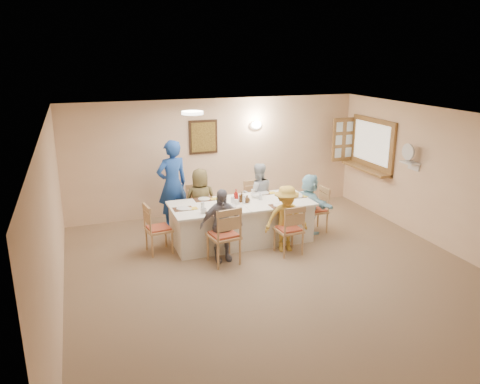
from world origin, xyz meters
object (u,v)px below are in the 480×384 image
object	(u,v)px
chair_left_end	(159,228)
condiment_ketchup	(236,196)
diner_back_left	(201,201)
diner_front_right	(286,219)
desk_fan	(410,155)
chair_right_end	(315,209)
chair_back_right	(256,203)
chair_back_left	(199,208)
chair_front_left	(224,234)
caregiver	(172,185)
serving_hatch	(372,145)
dining_table	(241,222)
chair_front_right	(289,229)
diner_right_end	(310,203)
diner_front_left	(221,225)

from	to	relation	value
chair_left_end	condiment_ketchup	bearing A→B (deg)	-95.58
diner_back_left	diner_front_right	size ratio (longest dim) A/B	1.07
desk_fan	chair_right_end	xyz separation A→B (m)	(-1.63, 0.61, -1.10)
diner_back_left	diner_front_right	bearing A→B (deg)	134.40
chair_back_right	diner_front_right	distance (m)	1.49
chair_back_left	diner_back_left	world-z (taller)	diner_back_left
chair_front_left	caregiver	distance (m)	2.04
chair_back_right	serving_hatch	bearing A→B (deg)	-2.73
diner_back_left	chair_front_left	bearing A→B (deg)	92.98
chair_back_right	diner_back_left	world-z (taller)	diner_back_left
condiment_ketchup	desk_fan	bearing A→B (deg)	-11.41
dining_table	chair_right_end	world-z (taller)	chair_right_end
dining_table	condiment_ketchup	world-z (taller)	condiment_ketchup
serving_hatch	chair_left_end	distance (m)	5.01
chair_front_right	chair_left_end	bearing A→B (deg)	-24.11
dining_table	chair_left_end	xyz separation A→B (m)	(-1.55, 0.00, 0.08)
diner_back_left	serving_hatch	bearing A→B (deg)	-176.10
condiment_ketchup	diner_back_left	bearing A→B (deg)	129.35
diner_back_left	condiment_ketchup	distance (m)	0.85
caregiver	chair_back_left	bearing A→B (deg)	127.10
chair_right_end	diner_back_left	bearing A→B (deg)	-108.62
serving_hatch	chair_front_right	world-z (taller)	serving_hatch
chair_front_right	diner_back_left	distance (m)	1.91
chair_back_right	diner_right_end	distance (m)	1.16
serving_hatch	diner_back_left	world-z (taller)	serving_hatch
chair_front_right	chair_back_right	bearing A→B (deg)	-93.70
chair_right_end	diner_front_left	bearing A→B (deg)	-73.52
chair_right_end	condiment_ketchup	distance (m)	1.69
desk_fan	chair_front_left	world-z (taller)	desk_fan
desk_fan	dining_table	distance (m)	3.45
chair_front_left	diner_front_left	bearing A→B (deg)	-98.56
desk_fan	caregiver	size ratio (longest dim) A/B	0.17
chair_right_end	caregiver	xyz separation A→B (m)	(-2.60, 1.15, 0.45)
chair_back_right	diner_front_right	size ratio (longest dim) A/B	0.74
diner_back_left	diner_front_right	world-z (taller)	diner_back_left
chair_front_right	caregiver	world-z (taller)	caregiver
chair_front_right	diner_front_right	distance (m)	0.19
chair_right_end	diner_back_left	world-z (taller)	diner_back_left
diner_front_right	condiment_ketchup	distance (m)	1.04
diner_front_right	chair_front_left	bearing A→B (deg)	-166.62
diner_front_left	diner_front_right	world-z (taller)	diner_front_left
diner_back_left	diner_front_right	distance (m)	1.81
chair_front_right	diner_front_left	size ratio (longest dim) A/B	0.72
diner_front_left	chair_front_left	bearing A→B (deg)	-89.16
dining_table	chair_back_right	bearing A→B (deg)	53.13
desk_fan	chair_back_right	world-z (taller)	desk_fan
dining_table	chair_front_left	size ratio (longest dim) A/B	2.56
chair_front_right	diner_right_end	distance (m)	1.15
diner_back_left	condiment_ketchup	xyz separation A→B (m)	(0.51, -0.63, 0.24)
desk_fan	diner_front_left	size ratio (longest dim) A/B	0.24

